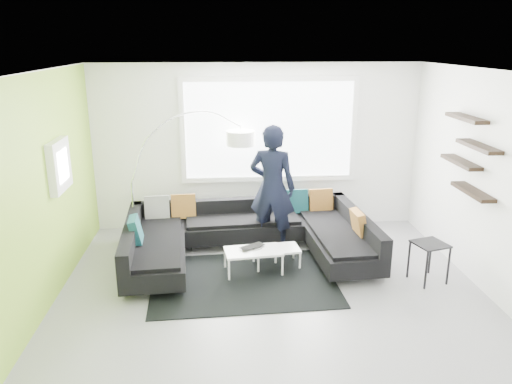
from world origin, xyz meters
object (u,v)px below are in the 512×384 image
(sectional_sofa, at_px, (248,239))
(laptop, at_px, (254,248))
(coffee_table, at_px, (265,258))
(person, at_px, (272,188))
(arc_lamp, at_px, (132,183))
(side_table, at_px, (428,262))

(sectional_sofa, relative_size, laptop, 8.46)
(coffee_table, relative_size, person, 0.52)
(person, distance_m, laptop, 1.10)
(arc_lamp, relative_size, laptop, 4.88)
(laptop, bearing_deg, arc_lamp, 118.50)
(coffee_table, xyz_separation_m, laptop, (-0.16, -0.05, 0.18))
(side_table, relative_size, person, 0.28)
(coffee_table, relative_size, arc_lamp, 0.48)
(side_table, xyz_separation_m, person, (-1.98, 1.33, 0.70))
(sectional_sofa, relative_size, side_table, 6.65)
(sectional_sofa, bearing_deg, arc_lamp, 156.42)
(coffee_table, xyz_separation_m, person, (0.18, 0.79, 0.81))
(side_table, height_order, person, person)
(side_table, relative_size, laptop, 1.27)
(arc_lamp, bearing_deg, side_table, -27.87)
(sectional_sofa, xyz_separation_m, side_table, (2.38, -0.86, -0.06))
(side_table, bearing_deg, laptop, 168.07)
(side_table, distance_m, laptop, 2.37)
(sectional_sofa, distance_m, arc_lamp, 1.99)
(sectional_sofa, xyz_separation_m, arc_lamp, (-1.74, 0.62, 0.72))
(side_table, xyz_separation_m, laptop, (-2.32, 0.49, 0.07))
(sectional_sofa, relative_size, arc_lamp, 1.74)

